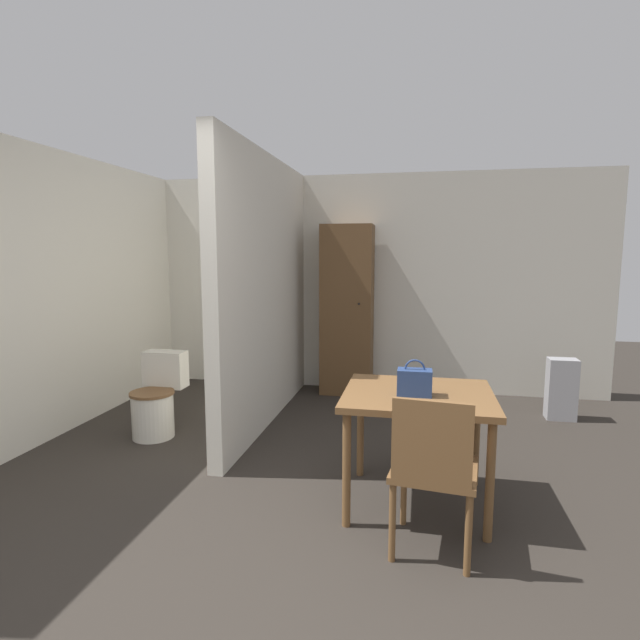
{
  "coord_description": "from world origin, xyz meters",
  "views": [
    {
      "loc": [
        0.76,
        -1.89,
        1.61
      ],
      "look_at": [
        -0.03,
        2.07,
        1.06
      ],
      "focal_mm": 28.0,
      "sensor_mm": 36.0,
      "label": 1
    }
  ],
  "objects": [
    {
      "name": "wooden_cabinet",
      "position": [
        -0.04,
        3.7,
        0.96
      ],
      "size": [
        0.58,
        0.41,
        1.92
      ],
      "color": "brown",
      "rests_on": "ground_plane"
    },
    {
      "name": "space_heater",
      "position": [
        2.14,
        3.17,
        0.3
      ],
      "size": [
        0.27,
        0.18,
        0.6
      ],
      "color": "#9E9EA3",
      "rests_on": "ground_plane"
    },
    {
      "name": "handbag",
      "position": [
        0.74,
        1.14,
        0.82
      ],
      "size": [
        0.21,
        0.12,
        0.23
      ],
      "color": "navy",
      "rests_on": "dining_table"
    },
    {
      "name": "wooden_chair",
      "position": [
        0.85,
        0.66,
        0.49
      ],
      "size": [
        0.49,
        0.49,
        0.89
      ],
      "rotation": [
        0.0,
        0.0,
        -0.13
      ],
      "color": "brown",
      "rests_on": "ground_plane"
    },
    {
      "name": "toilet",
      "position": [
        -1.5,
        2.03,
        0.31
      ],
      "size": [
        0.38,
        0.53,
        0.72
      ],
      "color": "silver",
      "rests_on": "ground_plane"
    },
    {
      "name": "dining_table",
      "position": [
        0.77,
        1.21,
        0.65
      ],
      "size": [
        0.92,
        0.82,
        0.74
      ],
      "color": "brown",
      "rests_on": "ground_plane"
    },
    {
      "name": "partition_wall",
      "position": [
        -0.66,
        2.62,
        1.25
      ],
      "size": [
        0.12,
        2.59,
        2.5
      ],
      "color": "beige",
      "rests_on": "ground_plane"
    },
    {
      "name": "wall_back",
      "position": [
        0.0,
        3.98,
        1.25
      ],
      "size": [
        5.69,
        0.12,
        2.5
      ],
      "color": "beige",
      "rests_on": "ground_plane"
    },
    {
      "name": "wall_left",
      "position": [
        -2.41,
        1.96,
        1.25
      ],
      "size": [
        0.12,
        4.92,
        2.5
      ],
      "color": "beige",
      "rests_on": "ground_plane"
    },
    {
      "name": "ground_plane",
      "position": [
        0.0,
        0.0,
        0.0
      ],
      "size": [
        16.0,
        16.0,
        0.0
      ],
      "primitive_type": "plane",
      "color": "#2D2823"
    }
  ]
}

